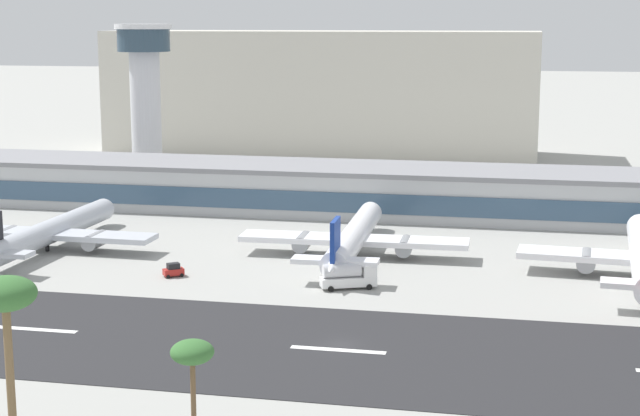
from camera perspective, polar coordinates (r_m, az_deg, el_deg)
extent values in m
plane|color=#9E9E99|center=(126.96, 1.21, -7.83)|extent=(1400.00, 1400.00, 0.00)
cube|color=#262628|center=(124.85, 1.02, -8.13)|extent=(800.00, 35.04, 0.08)
cube|color=white|center=(138.03, -16.02, -6.68)|extent=(12.00, 1.20, 0.01)
cube|color=white|center=(124.83, 1.04, -8.11)|extent=(12.00, 1.20, 0.01)
cube|color=#B7BABC|center=(210.40, 3.48, 0.89)|extent=(210.34, 21.27, 9.02)
cube|color=#38516B|center=(199.98, 3.03, 0.25)|extent=(204.03, 0.30, 4.06)
cube|color=gray|center=(209.60, 3.50, 2.24)|extent=(212.44, 21.48, 1.00)
cylinder|color=silver|center=(249.39, -9.91, 5.05)|extent=(7.38, 7.38, 32.75)
cylinder|color=#2D4251|center=(248.28, -10.05, 9.43)|extent=(12.77, 12.77, 5.37)
cylinder|color=silver|center=(248.23, -10.08, 10.18)|extent=(13.79, 13.79, 1.20)
cube|color=beige|center=(304.71, 0.08, 6.61)|extent=(129.53, 33.00, 36.99)
cylinder|color=silver|center=(184.34, -15.06, -1.26)|extent=(5.33, 42.46, 4.24)
sphere|color=silver|center=(202.84, -12.25, -0.06)|extent=(4.02, 4.02, 4.02)
cube|color=silver|center=(183.70, -15.18, -1.44)|extent=(38.89, 7.35, 0.93)
cylinder|color=gray|center=(179.91, -12.72, -1.82)|extent=(2.91, 6.00, 2.75)
cylinder|color=gray|center=(188.11, -17.50, -1.51)|extent=(2.91, 6.00, 2.75)
cylinder|color=black|center=(183.09, -15.33, -2.22)|extent=(0.76, 0.76, 1.17)
cylinder|color=white|center=(173.11, 1.97, -1.62)|extent=(5.40, 43.58, 4.35)
sphere|color=white|center=(194.20, 2.91, -0.27)|extent=(4.13, 4.13, 4.13)
cone|color=white|center=(152.20, 0.77, -3.35)|extent=(4.10, 7.92, 3.91)
cube|color=white|center=(172.36, 1.93, -1.83)|extent=(39.76, 7.48, 0.96)
cylinder|color=gray|center=(171.49, 4.87, -2.19)|extent=(2.97, 6.15, 2.83)
cylinder|color=gray|center=(174.03, -0.98, -1.96)|extent=(2.97, 6.15, 2.83)
cube|color=white|center=(153.76, 0.87, -3.04)|extent=(13.55, 3.91, 0.77)
cube|color=navy|center=(153.06, 0.88, -1.93)|extent=(0.84, 5.89, 6.96)
cylinder|color=black|center=(171.63, 1.86, -2.68)|extent=(0.78, 0.78, 1.20)
sphere|color=white|center=(189.28, 17.82, -1.01)|extent=(4.36, 4.36, 4.36)
cylinder|color=gray|center=(166.07, 14.98, -2.90)|extent=(3.42, 6.61, 2.98)
cube|color=#B2231E|center=(160.99, -8.38, -3.62)|extent=(3.52, 3.21, 1.00)
cube|color=black|center=(160.76, -8.39, -3.30)|extent=(2.30, 2.18, 0.90)
cylinder|color=black|center=(160.68, -7.91, -3.82)|extent=(0.65, 0.59, 0.60)
cylinder|color=black|center=(162.17, -8.08, -3.69)|extent=(0.65, 0.59, 0.60)
cylinder|color=black|center=(160.06, -8.67, -3.90)|extent=(0.65, 0.59, 0.60)
cylinder|color=black|center=(161.55, -8.84, -3.77)|extent=(0.65, 0.59, 0.60)
cube|color=white|center=(152.25, 1.62, -4.21)|extent=(8.84, 5.71, 1.40)
cylinder|color=silver|center=(151.59, 1.25, -3.59)|extent=(6.14, 4.19, 2.10)
cube|color=white|center=(152.58, 2.81, -3.57)|extent=(2.81, 3.00, 1.80)
cylinder|color=black|center=(151.88, 2.83, -4.53)|extent=(0.94, 0.61, 0.90)
cylinder|color=black|center=(154.32, 2.59, -4.28)|extent=(0.94, 0.61, 0.90)
cylinder|color=black|center=(150.59, 0.62, -4.65)|extent=(0.94, 0.61, 0.90)
cylinder|color=black|center=(153.05, 0.42, -4.40)|extent=(0.94, 0.61, 0.90)
cylinder|color=brown|center=(98.15, -17.31, -9.13)|extent=(0.79, 0.79, 15.76)
ellipsoid|color=#386B33|center=(95.83, -17.57, -4.69)|extent=(5.83, 5.83, 3.20)
cylinder|color=brown|center=(95.75, -7.25, -11.03)|extent=(0.50, 0.50, 10.10)
ellipsoid|color=#386B33|center=(94.01, -7.32, -8.17)|extent=(4.10, 4.10, 2.26)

